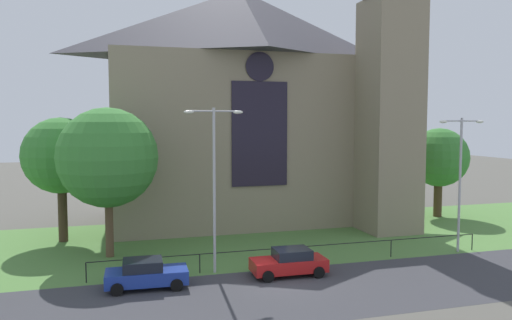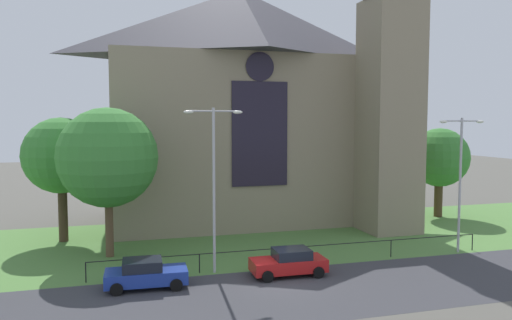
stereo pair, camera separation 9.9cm
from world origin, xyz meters
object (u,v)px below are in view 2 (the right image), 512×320
at_px(church_building, 251,103).
at_px(parked_car_red, 289,262).
at_px(tree_right_far, 439,158).
at_px(parked_car_blue, 145,274).
at_px(streetlamp_near, 214,170).
at_px(tree_left_near, 108,158).
at_px(streetlamp_far, 460,168).
at_px(tree_left_far, 61,156).

bearing_deg(church_building, parked_car_red, -97.60).
bearing_deg(tree_right_far, parked_car_blue, -154.65).
relative_size(tree_right_far, parked_car_red, 1.91).
distance_m(tree_right_far, parked_car_blue, 30.09).
bearing_deg(streetlamp_near, parked_car_red, -22.86).
distance_m(church_building, tree_left_near, 15.56).
xyz_separation_m(streetlamp_far, parked_car_red, (-12.49, -1.66, -4.86)).
distance_m(church_building, tree_left_far, 16.23).
relative_size(tree_left_far, parked_car_red, 2.12).
height_order(tree_left_near, streetlamp_near, tree_left_near).
relative_size(tree_left_far, streetlamp_near, 0.95).
relative_size(streetlamp_near, streetlamp_far, 1.06).
bearing_deg(tree_right_far, streetlamp_far, -120.25).
xyz_separation_m(church_building, streetlamp_near, (-6.08, -14.38, -4.38)).
bearing_deg(parked_car_blue, church_building, 60.26).
xyz_separation_m(tree_left_far, streetlamp_far, (25.52, -10.34, -0.59)).
relative_size(church_building, tree_left_near, 2.72).
bearing_deg(parked_car_blue, streetlamp_near, 24.77).
distance_m(tree_left_near, streetlamp_near, 7.80).
bearing_deg(tree_left_far, streetlamp_near, -48.68).
height_order(tree_right_far, parked_car_red, tree_right_far).
bearing_deg(tree_left_near, tree_right_far, 11.66).
height_order(tree_left_near, tree_right_far, tree_left_near).
xyz_separation_m(church_building, streetlamp_far, (10.35, -14.38, -4.67)).
relative_size(tree_left_near, tree_right_far, 1.18).
distance_m(tree_left_near, tree_left_far, 6.12).
bearing_deg(parked_car_blue, tree_left_far, 115.54).
relative_size(tree_right_far, parked_car_blue, 1.89).
bearing_deg(streetlamp_near, tree_left_far, 131.32).
relative_size(tree_left_near, streetlamp_near, 1.01).
xyz_separation_m(tree_right_far, parked_car_blue, (-26.87, -12.73, -4.62)).
bearing_deg(tree_left_far, streetlamp_far, -22.06).
bearing_deg(tree_left_near, parked_car_red, -34.96).
xyz_separation_m(streetlamp_far, parked_car_blue, (-20.40, -1.63, -4.86)).
height_order(tree_left_far, streetlamp_far, tree_left_far).
height_order(streetlamp_near, streetlamp_far, streetlamp_near).
bearing_deg(parked_car_red, streetlamp_far, -171.55).
bearing_deg(parked_car_blue, tree_right_far, 27.72).
relative_size(tree_right_far, tree_left_far, 0.90).
xyz_separation_m(church_building, parked_car_red, (-2.14, -16.05, -9.53)).
bearing_deg(parked_car_red, tree_right_far, -145.20).
height_order(church_building, tree_right_far, church_building).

